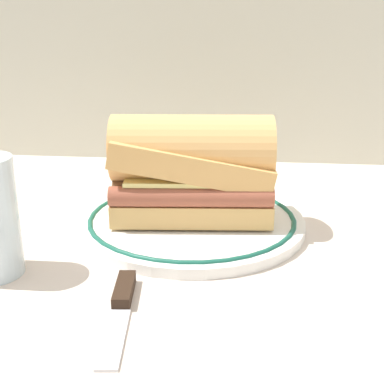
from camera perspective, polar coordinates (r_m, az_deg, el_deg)
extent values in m
plane|color=beige|center=(0.59, 0.65, -5.34)|extent=(1.50, 1.50, 0.00)
cylinder|color=white|center=(0.63, 0.00, -3.36)|extent=(0.27, 0.27, 0.01)
torus|color=#195947|center=(0.63, 0.00, -2.86)|extent=(0.25, 0.25, 0.01)
cube|color=tan|center=(0.62, 0.00, -1.48)|extent=(0.19, 0.11, 0.03)
cylinder|color=#964D38|center=(0.58, -0.06, -0.46)|extent=(0.19, 0.04, 0.02)
cylinder|color=brown|center=(0.60, -0.02, 0.30)|extent=(0.19, 0.04, 0.02)
cylinder|color=brown|center=(0.62, 0.02, 1.01)|extent=(0.19, 0.04, 0.02)
cylinder|color=brown|center=(0.65, 0.06, 1.66)|extent=(0.19, 0.04, 0.02)
cube|color=#EAD67A|center=(0.61, 0.00, 1.91)|extent=(0.16, 0.10, 0.01)
cube|color=tan|center=(0.60, 0.00, 3.50)|extent=(0.20, 0.11, 0.06)
cylinder|color=tan|center=(0.60, 0.00, 4.88)|extent=(0.19, 0.09, 0.08)
cube|color=silver|center=(0.43, -8.68, -15.57)|extent=(0.03, 0.08, 0.01)
cube|color=black|center=(0.48, -7.53, -10.71)|extent=(0.02, 0.06, 0.01)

